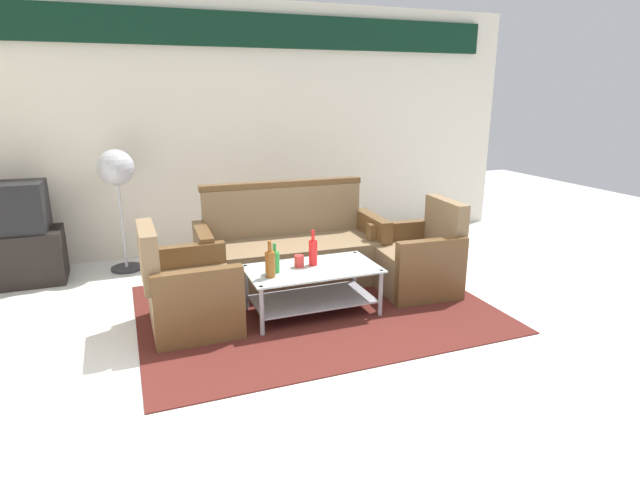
% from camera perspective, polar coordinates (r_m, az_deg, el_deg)
% --- Properties ---
extents(ground_plane, '(14.00, 14.00, 0.00)m').
position_cam_1_polar(ground_plane, '(3.85, 5.96, -12.39)').
color(ground_plane, white).
extents(wall_back, '(6.52, 0.19, 2.80)m').
position_cam_1_polar(wall_back, '(6.26, -6.61, 12.77)').
color(wall_back, silver).
rests_on(wall_back, ground).
extents(rug, '(2.95, 2.18, 0.01)m').
position_cam_1_polar(rug, '(4.56, -0.58, -7.49)').
color(rug, '#511E19').
rests_on(rug, ground).
extents(couch, '(1.82, 0.80, 0.96)m').
position_cam_1_polar(couch, '(5.07, -3.22, -1.29)').
color(couch, '#7F6647').
rests_on(couch, rug).
extents(armchair_left, '(0.71, 0.77, 0.85)m').
position_cam_1_polar(armchair_left, '(4.24, -14.27, -5.76)').
color(armchair_left, '#7F6647').
rests_on(armchair_left, rug).
extents(armchair_right, '(0.75, 0.80, 0.85)m').
position_cam_1_polar(armchair_right, '(4.97, 10.66, -2.29)').
color(armchair_right, '#7F6647').
rests_on(armchair_right, rug).
extents(coffee_table, '(1.10, 0.60, 0.40)m').
position_cam_1_polar(coffee_table, '(4.37, -0.83, -4.79)').
color(coffee_table, silver).
rests_on(coffee_table, rug).
extents(bottle_green, '(0.08, 0.08, 0.25)m').
position_cam_1_polar(bottle_green, '(4.21, -4.99, -2.37)').
color(bottle_green, '#2D8C38').
rests_on(bottle_green, coffee_table).
extents(bottle_brown, '(0.08, 0.08, 0.30)m').
position_cam_1_polar(bottle_brown, '(4.10, -5.51, -2.59)').
color(bottle_brown, brown).
rests_on(bottle_brown, coffee_table).
extents(bottle_red, '(0.07, 0.07, 0.31)m').
position_cam_1_polar(bottle_red, '(4.36, -0.77, -1.31)').
color(bottle_red, red).
rests_on(bottle_red, coffee_table).
extents(cup, '(0.08, 0.08, 0.10)m').
position_cam_1_polar(cup, '(4.34, -2.31, -2.33)').
color(cup, red).
rests_on(cup, coffee_table).
extents(tv_stand, '(0.80, 0.50, 0.52)m').
position_cam_1_polar(tv_stand, '(5.86, -30.13, -1.68)').
color(tv_stand, black).
rests_on(tv_stand, ground).
extents(television, '(0.62, 0.47, 0.48)m').
position_cam_1_polar(television, '(5.75, -30.82, 3.08)').
color(television, black).
rests_on(television, tv_stand).
extents(pedestal_fan, '(0.36, 0.36, 1.27)m').
position_cam_1_polar(pedestal_fan, '(5.66, -21.47, 6.70)').
color(pedestal_fan, '#2D2D33').
rests_on(pedestal_fan, ground).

